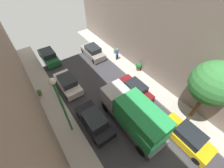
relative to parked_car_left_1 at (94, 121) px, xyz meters
name	(u,v)px	position (x,y,z in m)	size (l,w,h in m)	color
ground	(154,151)	(2.70, -4.78, -0.72)	(32.00, 32.00, 0.00)	#38383D
sidewalk_right	(191,119)	(7.70, -4.78, -0.64)	(2.00, 44.00, 0.15)	#B7B2A8
parked_car_left_1	(94,121)	(0.00, 0.00, 0.00)	(1.78, 4.20, 1.57)	black
parked_car_left_2	(68,83)	(0.00, 5.77, 0.00)	(1.78, 4.20, 1.57)	white
parked_car_left_3	(49,56)	(0.00, 12.04, 0.00)	(1.78, 4.20, 1.57)	#1E6638
parked_car_right_2	(187,137)	(5.40, -5.63, 0.00)	(1.78, 4.20, 1.57)	gold
parked_car_right_3	(135,90)	(5.40, 0.74, 0.00)	(1.78, 4.20, 1.57)	maroon
parked_car_right_4	(93,52)	(5.40, 9.49, 0.00)	(1.78, 4.20, 1.57)	gray
delivery_truck	(134,115)	(2.70, -1.98, 1.07)	(2.26, 6.60, 3.38)	#4C4C51
pedestrian	(117,54)	(7.56, 6.70, 0.35)	(0.40, 0.36, 1.72)	#2D334C
street_tree_1	(213,84)	(7.41, -4.60, 4.16)	(3.28, 3.28, 6.41)	brown
potted_plant_2	(39,92)	(-2.96, 6.39, -0.13)	(0.45, 0.45, 0.80)	brown
potted_plant_3	(139,66)	(8.40, 3.35, 0.04)	(0.79, 0.79, 1.09)	brown
potted_plant_4	(115,51)	(8.21, 8.06, -0.18)	(0.39, 0.39, 0.72)	slate
lamp_post	(61,102)	(-1.90, 0.78, 3.46)	(0.44, 0.44, 6.23)	#26723F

